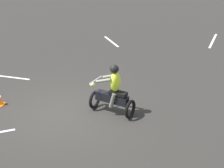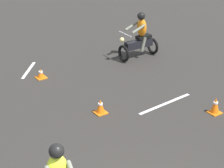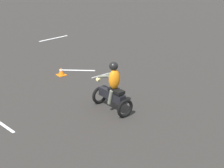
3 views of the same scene
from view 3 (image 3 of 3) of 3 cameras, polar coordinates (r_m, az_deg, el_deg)
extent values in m
torus|color=black|center=(14.39, -1.60, -1.44)|extent=(0.60, 0.11, 0.60)
torus|color=black|center=(13.46, 1.71, -3.19)|extent=(0.60, 0.11, 0.60)
cube|color=black|center=(13.83, 0.00, -1.46)|extent=(0.25, 1.10, 0.28)
cube|color=black|center=(13.58, 0.57, -0.90)|extent=(0.27, 0.56, 0.10)
cylinder|color=silver|center=(14.09, -1.51, 1.10)|extent=(0.70, 0.04, 0.04)
sphere|color=#F2E08C|center=(14.25, -1.81, 0.57)|extent=(0.16, 0.16, 0.16)
ellipsoid|color=orange|center=(13.52, 0.31, 0.63)|extent=(0.40, 0.28, 0.64)
cylinder|color=slate|center=(13.84, 0.19, 1.37)|extent=(0.10, 0.55, 0.27)
cylinder|color=slate|center=(13.61, -1.13, 1.00)|extent=(0.10, 0.55, 0.27)
cylinder|color=slate|center=(13.84, 0.71, -1.45)|extent=(0.12, 0.25, 0.51)
cylinder|color=slate|center=(13.68, -0.20, -1.74)|extent=(0.12, 0.25, 0.51)
sphere|color=black|center=(13.40, 0.21, 2.35)|extent=(0.28, 0.28, 0.28)
cube|color=orange|center=(17.01, -6.63, 1.19)|extent=(0.32, 0.32, 0.03)
cone|color=orange|center=(16.96, -6.65, 1.69)|extent=(0.24, 0.24, 0.28)
cylinder|color=white|center=(16.94, -6.66, 1.82)|extent=(0.13, 0.13, 0.05)
cube|color=silver|center=(17.47, -4.51, 1.81)|extent=(1.11, 0.97, 0.01)
cube|color=silver|center=(21.92, -7.64, 5.92)|extent=(1.64, 0.18, 0.01)
camera|label=1|loc=(7.58, 16.16, 24.87)|focal=70.00mm
camera|label=2|loc=(19.32, -50.86, 13.77)|focal=70.00mm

